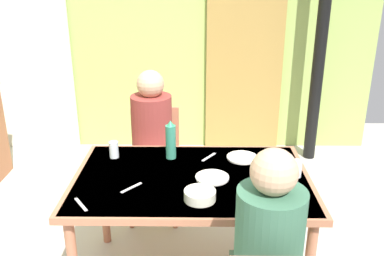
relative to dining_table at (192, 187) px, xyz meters
The scene contains 20 objects.
wall_back 2.38m from the dining_table, 98.28° to the left, with size 4.45×0.10×2.76m, color #96B057.
door_wooden 2.25m from the dining_table, 76.34° to the left, with size 0.80×0.05×2.00m, color olive.
stove_pipe_column 2.37m from the dining_table, 57.07° to the left, with size 0.12×0.12×2.76m, color black.
curtain_panel 2.81m from the dining_table, 129.12° to the left, with size 0.90×0.03×2.32m, color white.
dining_table is the anchor object (origin of this frame).
chair_far_diner 0.88m from the dining_table, 110.59° to the left, with size 0.40×0.40×0.87m.
person_near_diner 0.76m from the dining_table, 62.87° to the right, with size 0.30×0.37×0.77m.
person_far_diner 0.75m from the dining_table, 114.31° to the left, with size 0.30×0.37×0.77m.
water_bottle_green_near 0.35m from the dining_table, 117.76° to the left, with size 0.07×0.07×0.26m.
serving_bowl_center 0.29m from the dining_table, 80.00° to the right, with size 0.17×0.17×0.06m, color silver.
dinner_plate_near_left 0.15m from the dining_table, 10.25° to the right, with size 0.20×0.20×0.01m, color white.
dinner_plate_near_right 0.51m from the dining_table, 13.39° to the right, with size 0.19×0.19×0.01m, color white.
dinner_plate_far_center 0.42m from the dining_table, 38.30° to the left, with size 0.20×0.20×0.01m, color white.
drinking_glass_by_near_diner 0.59m from the dining_table, 152.46° to the left, with size 0.06×0.06×0.11m, color silver.
drinking_glass_by_far_diner 0.63m from the dining_table, ahead, with size 0.06×0.06×0.10m, color silver.
drinking_glass_spare_center 0.57m from the dining_table, 39.56° to the right, with size 0.06×0.06×0.09m, color silver.
cutlery_knife_near 0.62m from the dining_table, 30.72° to the left, with size 0.15×0.02×0.00m, color silver.
cutlery_fork_near 0.37m from the dining_table, 156.86° to the right, with size 0.15×0.02×0.00m, color silver.
cutlery_knife_far 0.30m from the dining_table, 68.20° to the left, with size 0.15×0.02×0.00m, color silver.
cutlery_fork_far 0.66m from the dining_table, 150.40° to the right, with size 0.15×0.02×0.00m, color silver.
Camera 1 is at (0.36, -2.16, 1.90)m, focal length 39.45 mm.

